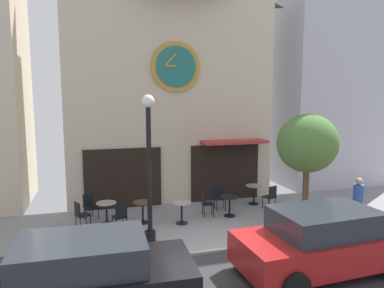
# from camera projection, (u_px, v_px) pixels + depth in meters

# --- Properties ---
(ground_plane) EXTENTS (27.52, 11.64, 0.13)m
(ground_plane) POSITION_uv_depth(u_px,v_px,m) (227.00, 272.00, 8.58)
(ground_plane) COLOR gray
(clock_building) EXTENTS (8.30, 3.67, 10.36)m
(clock_building) POSITION_uv_depth(u_px,v_px,m) (169.00, 70.00, 14.56)
(clock_building) COLOR beige
(clock_building) RESTS_ON ground_plane
(neighbor_building_right) EXTENTS (5.39, 3.94, 14.27)m
(neighbor_building_right) POSITION_uv_depth(u_px,v_px,m) (329.00, 38.00, 17.28)
(neighbor_building_right) COLOR #B2B2BC
(neighbor_building_right) RESTS_ON ground_plane
(street_lamp) EXTENTS (0.36, 0.36, 4.30)m
(street_lamp) POSITION_uv_depth(u_px,v_px,m) (149.00, 170.00, 9.96)
(street_lamp) COLOR black
(street_lamp) RESTS_ON ground_plane
(street_tree) EXTENTS (1.95, 1.76, 3.71)m
(street_tree) POSITION_uv_depth(u_px,v_px,m) (307.00, 144.00, 11.02)
(street_tree) COLOR brown
(street_tree) RESTS_ON ground_plane
(cafe_table_center_right) EXTENTS (0.66, 0.66, 0.75)m
(cafe_table_center_right) POSITION_uv_depth(u_px,v_px,m) (107.00, 209.00, 11.70)
(cafe_table_center_right) COLOR black
(cafe_table_center_right) RESTS_ON ground_plane
(cafe_table_center_left) EXTENTS (0.65, 0.65, 0.74)m
(cafe_table_center_left) POSITION_uv_depth(u_px,v_px,m) (143.00, 209.00, 11.80)
(cafe_table_center_left) COLOR black
(cafe_table_center_left) RESTS_ON ground_plane
(cafe_table_leftmost) EXTENTS (0.63, 0.63, 0.74)m
(cafe_table_leftmost) POSITION_uv_depth(u_px,v_px,m) (182.00, 209.00, 11.75)
(cafe_table_leftmost) COLOR black
(cafe_table_leftmost) RESTS_ON ground_plane
(cafe_table_center) EXTENTS (0.66, 0.66, 0.72)m
(cafe_table_center) POSITION_uv_depth(u_px,v_px,m) (230.00, 203.00, 12.49)
(cafe_table_center) COLOR black
(cafe_table_center) RESTS_ON ground_plane
(cafe_table_near_door) EXTENTS (0.65, 0.65, 0.77)m
(cafe_table_near_door) POSITION_uv_depth(u_px,v_px,m) (254.00, 191.00, 13.91)
(cafe_table_near_door) COLOR black
(cafe_table_near_door) RESTS_ON ground_plane
(cafe_chair_facing_wall) EXTENTS (0.50, 0.50, 0.90)m
(cafe_chair_facing_wall) POSITION_uv_depth(u_px,v_px,m) (120.00, 215.00, 11.08)
(cafe_chair_facing_wall) COLOR black
(cafe_chair_facing_wall) RESTS_ON ground_plane
(cafe_chair_mid_row) EXTENTS (0.56, 0.56, 0.90)m
(cafe_chair_mid_row) POSITION_uv_depth(u_px,v_px,m) (90.00, 204.00, 12.18)
(cafe_chair_mid_row) COLOR black
(cafe_chair_mid_row) RESTS_ON ground_plane
(cafe_chair_near_lamp) EXTENTS (0.44, 0.44, 0.90)m
(cafe_chair_near_lamp) POSITION_uv_depth(u_px,v_px,m) (219.00, 196.00, 13.28)
(cafe_chair_near_lamp) COLOR black
(cafe_chair_near_lamp) RESTS_ON ground_plane
(cafe_chair_right_end) EXTENTS (0.51, 0.51, 0.90)m
(cafe_chair_right_end) POSITION_uv_depth(u_px,v_px,m) (271.00, 195.00, 13.31)
(cafe_chair_right_end) COLOR black
(cafe_chair_right_end) RESTS_ON ground_plane
(cafe_chair_under_awning) EXTENTS (0.45, 0.45, 0.90)m
(cafe_chair_under_awning) POSITION_uv_depth(u_px,v_px,m) (206.00, 202.00, 12.49)
(cafe_chair_under_awning) COLOR black
(cafe_chair_under_awning) RESTS_ON ground_plane
(cafe_chair_facing_street) EXTENTS (0.53, 0.53, 0.90)m
(cafe_chair_facing_street) POSITION_uv_depth(u_px,v_px,m) (80.00, 213.00, 11.25)
(cafe_chair_facing_street) COLOR black
(cafe_chair_facing_street) RESTS_ON ground_plane
(pedestrian_blue) EXTENTS (0.37, 0.37, 1.67)m
(pedestrian_blue) POSITION_uv_depth(u_px,v_px,m) (358.00, 202.00, 11.28)
(pedestrian_blue) COLOR #2D2D38
(pedestrian_blue) RESTS_ON ground_plane
(parked_car_black) EXTENTS (4.35, 2.11, 1.55)m
(parked_car_black) POSITION_uv_depth(u_px,v_px,m) (83.00, 278.00, 6.75)
(parked_car_black) COLOR black
(parked_car_black) RESTS_ON ground_plane
(parked_car_red) EXTENTS (4.39, 2.20, 1.55)m
(parked_car_red) POSITION_uv_depth(u_px,v_px,m) (324.00, 241.00, 8.51)
(parked_car_red) COLOR maroon
(parked_car_red) RESTS_ON ground_plane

